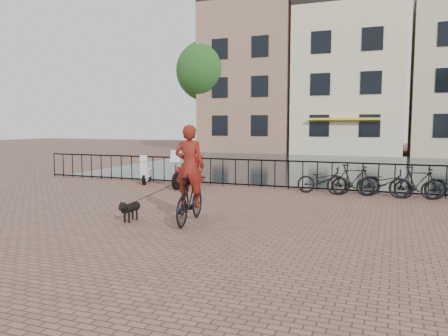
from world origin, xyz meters
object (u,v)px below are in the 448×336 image
(cyclist, at_px, (190,180))
(dog, at_px, (131,210))
(motorcycle, at_px, (187,168))
(scooter, at_px, (147,169))

(cyclist, height_order, dog, cyclist)
(motorcycle, bearing_deg, cyclist, -62.12)
(dog, xyz_separation_m, scooter, (-3.20, 5.97, 0.31))
(motorcycle, distance_m, scooter, 1.97)
(cyclist, relative_size, dog, 3.42)
(dog, height_order, scooter, scooter)
(dog, relative_size, scooter, 0.61)
(dog, distance_m, scooter, 6.78)
(dog, distance_m, motorcycle, 5.77)
(dog, bearing_deg, cyclist, 12.82)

